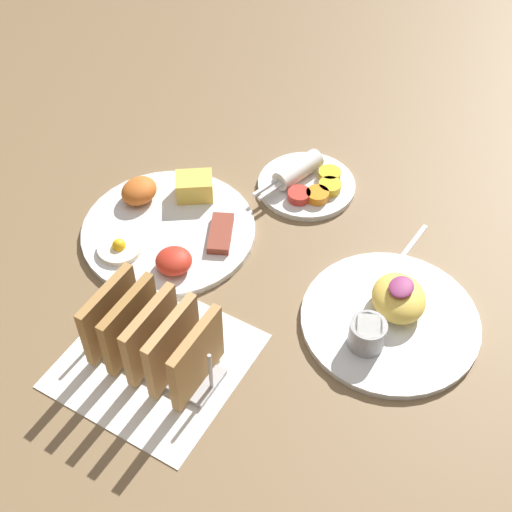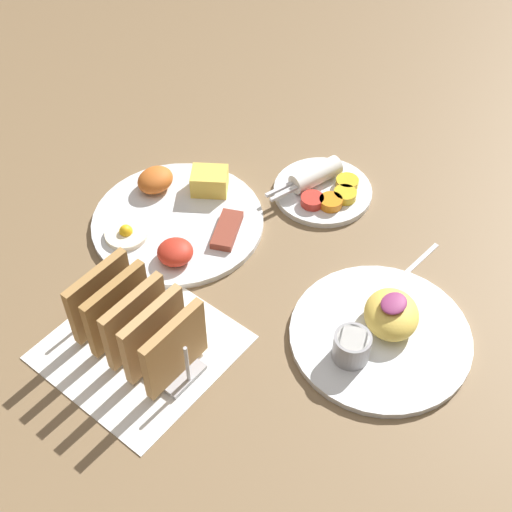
{
  "view_description": "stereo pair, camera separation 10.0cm",
  "coord_description": "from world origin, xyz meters",
  "px_view_note": "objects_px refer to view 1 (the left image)",
  "views": [
    {
      "loc": [
        -0.57,
        -0.31,
        0.77
      ],
      "look_at": [
        0.01,
        0.03,
        0.03
      ],
      "focal_mm": 50.0,
      "sensor_mm": 36.0,
      "label": 1
    },
    {
      "loc": [
        -0.52,
        -0.39,
        0.77
      ],
      "look_at": [
        0.01,
        0.03,
        0.03
      ],
      "focal_mm": 50.0,
      "sensor_mm": 36.0,
      "label": 2
    }
  ],
  "objects_px": {
    "plate_condiments": "(307,183)",
    "plate_breakfast": "(168,225)",
    "plate_foreground": "(390,316)",
    "toast_rack": "(152,337)"
  },
  "relations": [
    {
      "from": "toast_rack",
      "to": "plate_foreground",
      "type": "bearing_deg",
      "value": -48.34
    },
    {
      "from": "toast_rack",
      "to": "plate_breakfast",
      "type": "bearing_deg",
      "value": 31.06
    },
    {
      "from": "plate_condiments",
      "to": "toast_rack",
      "type": "height_order",
      "value": "toast_rack"
    },
    {
      "from": "plate_foreground",
      "to": "toast_rack",
      "type": "bearing_deg",
      "value": 131.66
    },
    {
      "from": "plate_breakfast",
      "to": "plate_condiments",
      "type": "bearing_deg",
      "value": -35.61
    },
    {
      "from": "toast_rack",
      "to": "plate_condiments",
      "type": "bearing_deg",
      "value": -2.09
    },
    {
      "from": "plate_breakfast",
      "to": "plate_foreground",
      "type": "distance_m",
      "value": 0.36
    },
    {
      "from": "plate_foreground",
      "to": "toast_rack",
      "type": "relative_size",
      "value": 1.33
    },
    {
      "from": "plate_condiments",
      "to": "plate_foreground",
      "type": "height_order",
      "value": "plate_foreground"
    },
    {
      "from": "plate_condiments",
      "to": "plate_breakfast",
      "type": "bearing_deg",
      "value": 144.39
    }
  ]
}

